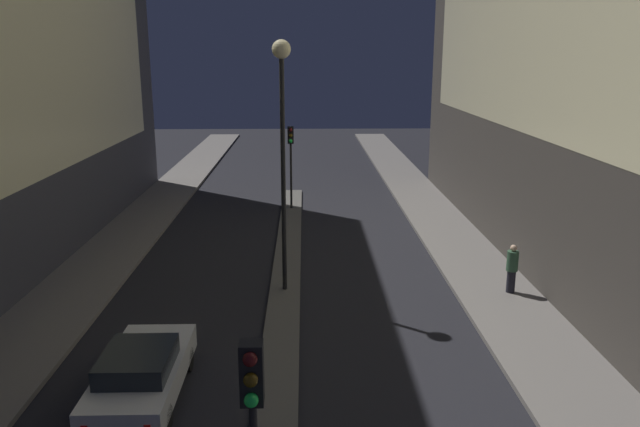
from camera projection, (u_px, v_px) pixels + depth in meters
The scene contains 6 objects.
median_strip at pixel (285, 284), 22.92m from camera, with size 1.09×31.89×0.12m.
traffic_light_near at pixel (253, 422), 8.56m from camera, with size 0.32×0.42×4.42m.
traffic_light_mid at pixel (291, 149), 33.06m from camera, with size 0.32×0.42×4.42m.
street_lamp at pixel (282, 110), 20.67m from camera, with size 0.62×0.62×8.60m.
car_left_lane at pixel (142, 373), 15.16m from camera, with size 1.88×4.52×1.44m.
pedestrian_on_right_sidewalk at pixel (512, 268), 21.64m from camera, with size 0.40×0.40×1.73m.
Camera 1 is at (0.73, -4.63, 8.28)m, focal length 35.00 mm.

